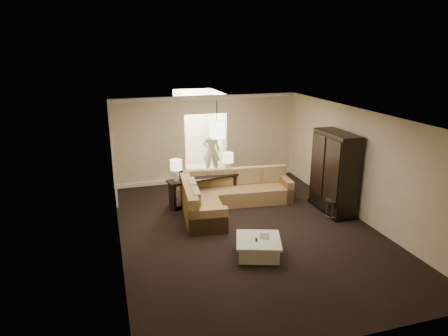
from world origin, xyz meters
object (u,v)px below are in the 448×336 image
object	(u,v)px
console_table	(203,188)
drink_table	(333,205)
coffee_table	(258,247)
sectional_sofa	(226,195)
armoire	(334,174)
person	(211,149)

from	to	relation	value
console_table	drink_table	distance (m)	3.55
coffee_table	console_table	bearing A→B (deg)	97.31
sectional_sofa	drink_table	size ratio (longest dim) A/B	6.48
armoire	person	size ratio (longest dim) A/B	1.17
console_table	drink_table	bearing A→B (deg)	-44.62
coffee_table	armoire	xyz separation A→B (m)	(2.79, 1.69, 0.85)
sectional_sofa	console_table	distance (m)	0.73
coffee_table	person	xyz separation A→B (m)	(0.49, 5.67, 0.73)
sectional_sofa	person	bearing A→B (deg)	87.98
coffee_table	drink_table	size ratio (longest dim) A/B	2.28
sectional_sofa	console_table	size ratio (longest dim) A/B	1.61
coffee_table	sectional_sofa	bearing A→B (deg)	87.99
drink_table	person	distance (m)	4.93
person	coffee_table	bearing A→B (deg)	96.16
coffee_table	console_table	xyz separation A→B (m)	(-0.41, 3.20, 0.27)
person	drink_table	bearing A→B (deg)	125.62
coffee_table	drink_table	world-z (taller)	drink_table
armoire	person	bearing A→B (deg)	119.99
coffee_table	drink_table	bearing A→B (deg)	25.50
sectional_sofa	coffee_table	size ratio (longest dim) A/B	2.84
console_table	person	bearing A→B (deg)	59.47
armoire	person	distance (m)	4.59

